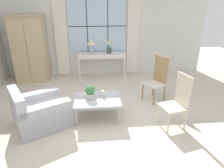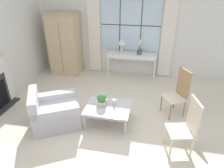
{
  "view_description": "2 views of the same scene",
  "coord_description": "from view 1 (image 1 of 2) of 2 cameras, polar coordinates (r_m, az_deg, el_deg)",
  "views": [
    {
      "loc": [
        -0.17,
        -3.66,
        2.31
      ],
      "look_at": [
        0.2,
        0.19,
        0.73
      ],
      "focal_mm": 32.0,
      "sensor_mm": 36.0,
      "label": 1
    },
    {
      "loc": [
        0.68,
        -3.36,
        2.85
      ],
      "look_at": [
        -0.09,
        0.5,
        0.81
      ],
      "focal_mm": 32.0,
      "sensor_mm": 36.0,
      "label": 2
    }
  ],
  "objects": [
    {
      "name": "ground_plane",
      "position": [
        4.33,
        -2.44,
        -10.08
      ],
      "size": [
        14.0,
        14.0,
        0.0
      ],
      "primitive_type": "plane",
      "color": "beige"
    },
    {
      "name": "coffee_table",
      "position": [
        4.28,
        -4.21,
        -4.68
      ],
      "size": [
        0.97,
        0.77,
        0.42
      ],
      "color": "#BCBCC1",
      "rests_on": "ground_plane"
    },
    {
      "name": "console_table",
      "position": [
        6.59,
        -2.94,
        8.01
      ],
      "size": [
        1.57,
        0.43,
        0.79
      ],
      "color": "white",
      "rests_on": "ground_plane"
    },
    {
      "name": "table_lamp",
      "position": [
        6.45,
        -5.93,
        11.67
      ],
      "size": [
        0.28,
        0.28,
        0.47
      ],
      "color": "silver",
      "rests_on": "console_table"
    },
    {
      "name": "accent_chair_wooden",
      "position": [
        4.07,
        18.34,
        -4.1
      ],
      "size": [
        0.53,
        0.53,
        1.08
      ],
      "color": "beige",
      "rests_on": "ground_plane"
    },
    {
      "name": "armchair_upholstered",
      "position": [
        4.24,
        -19.88,
        -7.81
      ],
      "size": [
        1.26,
        1.22,
        0.83
      ],
      "color": "#B2B2B7",
      "rests_on": "ground_plane"
    },
    {
      "name": "side_chair_wooden",
      "position": [
        5.07,
        12.94,
        1.98
      ],
      "size": [
        0.6,
        0.6,
        1.12
      ],
      "color": "beige",
      "rests_on": "ground_plane"
    },
    {
      "name": "pillar_candle",
      "position": [
        4.33,
        -2.67,
        -2.8
      ],
      "size": [
        0.11,
        0.11,
        0.15
      ],
      "color": "silver",
      "rests_on": "coffee_table"
    },
    {
      "name": "armoire",
      "position": [
        6.7,
        -22.32,
        9.26
      ],
      "size": [
        1.01,
        0.71,
        1.99
      ],
      "color": "tan",
      "rests_on": "ground_plane"
    },
    {
      "name": "potted_plant_small",
      "position": [
        4.24,
        -6.25,
        -2.29
      ],
      "size": [
        0.2,
        0.2,
        0.29
      ],
      "color": "#BCB7AD",
      "rests_on": "coffee_table"
    },
    {
      "name": "potted_orchid",
      "position": [
        6.52,
        -0.85,
        10.27
      ],
      "size": [
        0.19,
        0.15,
        0.47
      ],
      "color": "#4C4C51",
      "rests_on": "console_table"
    },
    {
      "name": "wall_back_windowed",
      "position": [
        6.75,
        -4.12,
        14.31
      ],
      "size": [
        7.2,
        0.14,
        2.8
      ],
      "color": "silver",
      "rests_on": "ground_plane"
    }
  ]
}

